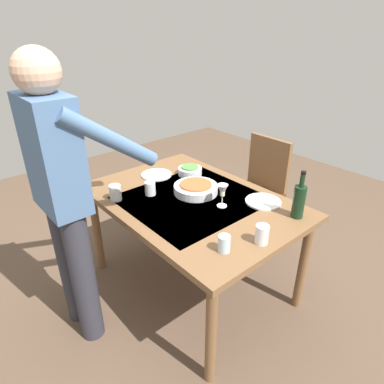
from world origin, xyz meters
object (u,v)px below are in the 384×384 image
object	(u,v)px
water_cup_near_right	(224,244)
water_cup_far_left	(115,193)
wine_bottle	(299,200)
dinner_plate_near	(157,175)
serving_bowl_pasta	(196,188)
chair_near	(260,184)
dining_table	(192,208)
wine_glass_left	(222,192)
side_bowl_salad	(190,171)
water_cup_near_left	(150,188)
water_cup_far_right	(262,234)
dinner_plate_far	(263,202)
person_server	(64,192)

from	to	relation	value
water_cup_near_right	water_cup_far_left	distance (m)	0.86
wine_bottle	dinner_plate_near	bearing A→B (deg)	15.32
wine_bottle	water_cup_far_left	bearing A→B (deg)	38.54
water_cup_near_right	serving_bowl_pasta	xyz separation A→B (m)	(0.58, -0.32, -0.01)
chair_near	dining_table	bearing A→B (deg)	97.40
wine_bottle	water_cup_near_right	world-z (taller)	wine_bottle
wine_glass_left	wine_bottle	bearing A→B (deg)	-146.86
chair_near	serving_bowl_pasta	xyz separation A→B (m)	(-0.06, 0.79, 0.24)
water_cup_far_left	dining_table	bearing A→B (deg)	-129.10
dining_table	side_bowl_salad	world-z (taller)	side_bowl_salad
dinner_plate_near	water_cup_near_right	bearing A→B (deg)	163.89
water_cup_near_left	side_bowl_salad	distance (m)	0.42
side_bowl_salad	water_cup_far_right	bearing A→B (deg)	162.41
water_cup_near_right	water_cup_far_right	size ratio (longest dim) A/B	0.85
wine_glass_left	serving_bowl_pasta	xyz separation A→B (m)	(0.25, -0.00, -0.07)
wine_bottle	water_cup_near_right	bearing A→B (deg)	85.09
water_cup_far_right	side_bowl_salad	bearing A→B (deg)	-17.59
water_cup_near_right	side_bowl_salad	size ratio (longest dim) A/B	0.50
side_bowl_salad	water_cup_near_right	bearing A→B (deg)	149.66
chair_near	side_bowl_salad	bearing A→B (deg)	72.75
wine_glass_left	water_cup_far_right	distance (m)	0.43
serving_bowl_pasta	dinner_plate_far	world-z (taller)	serving_bowl_pasta
water_cup_far_left	water_cup_far_right	xyz separation A→B (m)	(-0.93, -0.34, 0.00)
water_cup_far_left	side_bowl_salad	xyz separation A→B (m)	(-0.01, -0.63, -0.02)
water_cup_near_left	serving_bowl_pasta	size ratio (longest dim) A/B	0.31
wine_glass_left	water_cup_far_right	size ratio (longest dim) A/B	1.43
wine_bottle	water_cup_far_left	size ratio (longest dim) A/B	2.82
serving_bowl_pasta	water_cup_near_right	bearing A→B (deg)	150.93
dinner_plate_far	wine_glass_left	bearing A→B (deg)	59.90
chair_near	water_cup_near_right	bearing A→B (deg)	120.03
dining_table	serving_bowl_pasta	size ratio (longest dim) A/B	4.70
person_server	water_cup_far_right	size ratio (longest dim) A/B	15.99
dinner_plate_far	water_cup_far_right	bearing A→B (deg)	127.02
chair_near	wine_bottle	world-z (taller)	wine_bottle
serving_bowl_pasta	wine_bottle	bearing A→B (deg)	-158.59
water_cup_near_right	water_cup_near_left	bearing A→B (deg)	-5.54
side_bowl_salad	dinner_plate_near	world-z (taller)	side_bowl_salad
chair_near	water_cup_near_right	size ratio (longest dim) A/B	10.09
person_server	water_cup_far_left	world-z (taller)	person_server
wine_bottle	water_cup_far_right	world-z (taller)	wine_bottle
wine_glass_left	serving_bowl_pasta	distance (m)	0.26
water_cup_near_right	serving_bowl_pasta	distance (m)	0.67
dining_table	water_cup_far_left	bearing A→B (deg)	50.90
water_cup_near_left	side_bowl_salad	bearing A→B (deg)	-79.72
serving_bowl_pasta	water_cup_far_left	bearing A→B (deg)	60.48
water_cup_near_left	water_cup_far_left	world-z (taller)	water_cup_far_left
water_cup_far_left	dinner_plate_near	xyz separation A→B (m)	(0.15, -0.43, -0.05)
water_cup_far_left	water_cup_far_right	bearing A→B (deg)	-159.76
wine_glass_left	dinner_plate_far	size ratio (longest dim) A/B	0.66
dinner_plate_far	dining_table	bearing A→B (deg)	43.08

